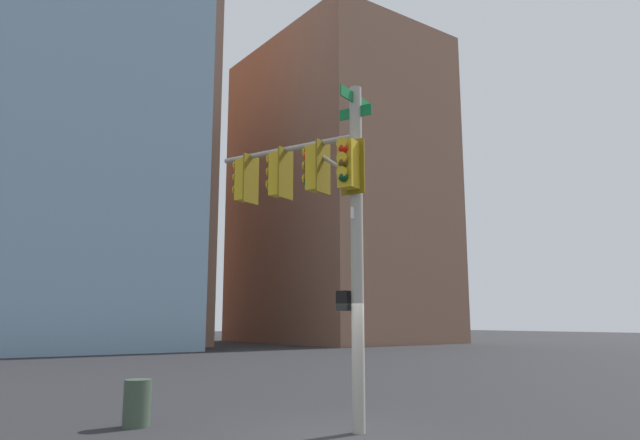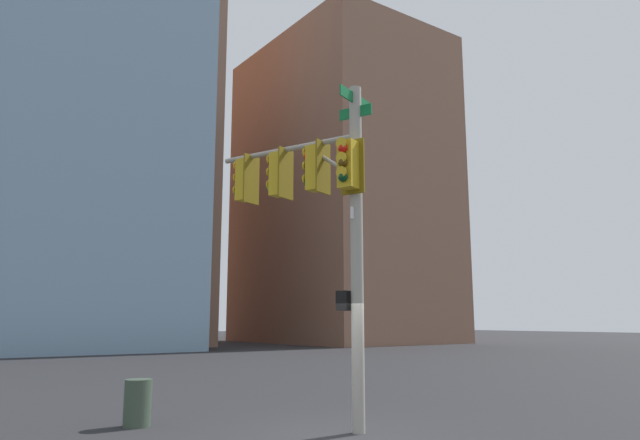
# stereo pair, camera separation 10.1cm
# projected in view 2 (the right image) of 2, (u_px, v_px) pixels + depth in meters

# --- Properties ---
(ground_plane) EXTENTS (200.00, 200.00, 0.00)m
(ground_plane) POSITION_uv_depth(u_px,v_px,m) (336.00, 435.00, 11.12)
(ground_plane) COLOR #262628
(signal_pole_assembly) EXTENTS (3.77, 1.96, 7.09)m
(signal_pole_assembly) POSITION_uv_depth(u_px,v_px,m) (318.00, 202.00, 12.56)
(signal_pole_assembly) COLOR #9E998C
(signal_pole_assembly) RESTS_ON ground_plane
(litter_bin) EXTENTS (0.56, 0.56, 0.95)m
(litter_bin) POSITION_uv_depth(u_px,v_px,m) (138.00, 403.00, 12.08)
(litter_bin) COLOR #384738
(litter_bin) RESTS_ON ground_plane
(building_brick_nearside) EXTENTS (20.17, 19.92, 57.65)m
(building_brick_nearside) POSITION_uv_depth(u_px,v_px,m) (83.00, 32.00, 54.72)
(building_brick_nearside) COLOR #845B47
(building_brick_nearside) RESTS_ON ground_plane
(building_brick_midblock) EXTENTS (20.90, 15.73, 31.15)m
(building_brick_midblock) POSITION_uv_depth(u_px,v_px,m) (341.00, 192.00, 61.77)
(building_brick_midblock) COLOR #845B47
(building_brick_midblock) RESTS_ON ground_plane
(building_glass_tower) EXTENTS (30.98, 24.62, 60.16)m
(building_glass_tower) POSITION_uv_depth(u_px,v_px,m) (17.00, 0.00, 51.52)
(building_glass_tower) COLOR #7A99B2
(building_glass_tower) RESTS_ON ground_plane
(building_brick_farside) EXTENTS (21.55, 17.81, 53.64)m
(building_brick_farside) POSITION_uv_depth(u_px,v_px,m) (73.00, 114.00, 70.56)
(building_brick_farside) COLOR brown
(building_brick_farside) RESTS_ON ground_plane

